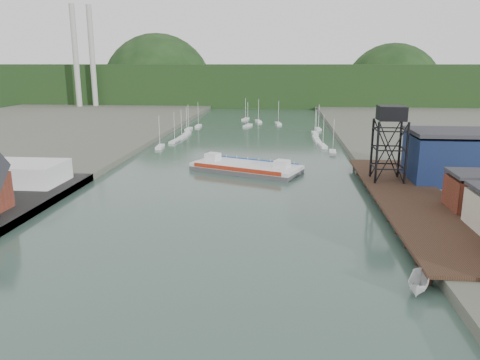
# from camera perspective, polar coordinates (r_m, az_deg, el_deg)

# --- Properties ---
(ground) EXTENTS (600.00, 600.00, 0.00)m
(ground) POSITION_cam_1_polar(r_m,az_deg,el_deg) (52.44, -9.52, -16.96)
(ground) COLOR #2E4740
(ground) RESTS_ON ground
(east_pier) EXTENTS (14.00, 70.00, 2.45)m
(east_pier) POSITION_cam_1_polar(r_m,az_deg,el_deg) (95.02, 20.15, -2.05)
(east_pier) COLOR black
(east_pier) RESTS_ON ground
(white_shed) EXTENTS (18.00, 12.00, 4.50)m
(white_shed) POSITION_cam_1_polar(r_m,az_deg,el_deg) (111.41, -25.23, 0.78)
(white_shed) COLOR silver
(white_shed) RESTS_ON west_quay
(lift_tower) EXTENTS (6.50, 6.50, 16.00)m
(lift_tower) POSITION_cam_1_polar(r_m,az_deg,el_deg) (104.41, 17.95, 7.22)
(lift_tower) COLOR black
(lift_tower) RESTS_ON east_pier
(blue_shed) EXTENTS (20.50, 14.50, 11.30)m
(blue_shed) POSITION_cam_1_polar(r_m,az_deg,el_deg) (111.72, 24.93, 2.54)
(blue_shed) COLOR #0D163C
(blue_shed) RESTS_ON east_land
(marina_sailboats) EXTENTS (57.71, 92.65, 0.90)m
(marina_sailboats) POSITION_cam_1_polar(r_m,az_deg,el_deg) (184.11, 1.44, 5.78)
(marina_sailboats) COLOR silver
(marina_sailboats) RESTS_ON ground
(smokestacks) EXTENTS (11.20, 8.20, 60.00)m
(smokestacks) POSITION_cam_1_polar(r_m,az_deg,el_deg) (300.15, -18.48, 13.96)
(smokestacks) COLOR #A8A7A2
(smokestacks) RESTS_ON ground
(distant_hills) EXTENTS (500.00, 120.00, 80.00)m
(distant_hills) POSITION_cam_1_polar(r_m,az_deg,el_deg) (345.44, 2.65, 11.31)
(distant_hills) COLOR black
(distant_hills) RESTS_ON ground
(chain_ferry) EXTENTS (29.39, 20.54, 3.93)m
(chain_ferry) POSITION_cam_1_polar(r_m,az_deg,el_deg) (118.76, 0.75, 1.55)
(chain_ferry) COLOR #464648
(chain_ferry) RESTS_ON ground
(motorboat) EXTENTS (4.35, 6.42, 2.32)m
(motorboat) POSITION_cam_1_polar(r_m,az_deg,el_deg) (61.25, 20.98, -11.74)
(motorboat) COLOR silver
(motorboat) RESTS_ON ground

